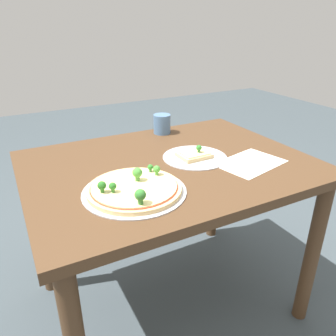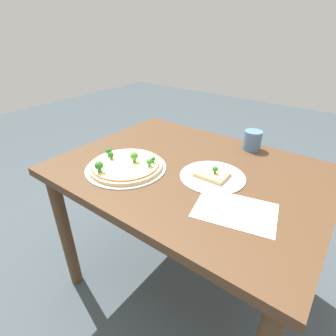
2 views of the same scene
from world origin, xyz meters
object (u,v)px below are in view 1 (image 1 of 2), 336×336
Objects in this scene: pizza_tray_slice at (195,156)px; dining_table at (169,185)px; pizza_tray_whole at (134,189)px; drinking_cup at (162,124)px.

dining_table is at bearing -4.30° from pizza_tray_slice.
pizza_tray_whole is 1.30× the size of pizza_tray_slice.
pizza_tray_whole reaches higher than pizza_tray_slice.
pizza_tray_slice is 2.81× the size of drinking_cup.
drinking_cup reaches higher than pizza_tray_slice.
drinking_cup is at bearing -94.24° from pizza_tray_slice.
pizza_tray_slice is at bearing 85.76° from drinking_cup.
dining_table is 0.30m from pizza_tray_whole.
pizza_tray_slice reaches higher than dining_table.
pizza_tray_whole is 3.66× the size of drinking_cup.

